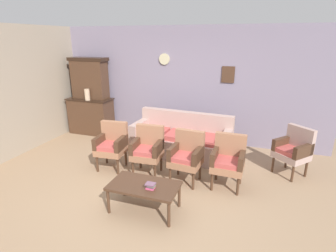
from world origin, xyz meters
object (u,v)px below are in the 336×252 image
object	(u,v)px
armchair_near_couch_end	(187,155)
coffee_table	(144,187)
armchair_by_doorway	(148,148)
armchair_near_cabinet	(228,159)
floral_couch	(182,141)
wingback_chair_by_fireplace	(294,149)
book_stack_on_table	(151,186)
armchair_row_middle	(112,144)
side_cabinet	(91,116)
vase_on_cabinet	(87,95)

from	to	relation	value
armchair_near_couch_end	coffee_table	world-z (taller)	armchair_near_couch_end
armchair_by_doorway	coffee_table	world-z (taller)	armchair_by_doorway
armchair_near_couch_end	armchair_near_cabinet	xyz separation A→B (m)	(0.70, 0.05, 0.00)
floral_couch	wingback_chair_by_fireplace	world-z (taller)	same
coffee_table	book_stack_on_table	xyz separation A→B (m)	(0.14, -0.08, 0.09)
floral_couch	wingback_chair_by_fireplace	xyz separation A→B (m)	(2.17, -0.16, 0.17)
armchair_row_middle	wingback_chair_by_fireplace	world-z (taller)	same
armchair_row_middle	side_cabinet	bearing A→B (deg)	134.23
armchair_near_cabinet	book_stack_on_table	world-z (taller)	armchair_near_cabinet
floral_couch	wingback_chair_by_fireplace	size ratio (longest dim) A/B	2.36
side_cabinet	armchair_near_couch_end	xyz separation A→B (m)	(3.06, -1.63, 0.03)
book_stack_on_table	side_cabinet	bearing A→B (deg)	136.07
wingback_chair_by_fireplace	coffee_table	xyz separation A→B (m)	(-2.13, -1.90, -0.12)
coffee_table	book_stack_on_table	world-z (taller)	book_stack_on_table
side_cabinet	armchair_row_middle	bearing A→B (deg)	-45.77
vase_on_cabinet	side_cabinet	bearing A→B (deg)	110.06
vase_on_cabinet	armchair_by_doorway	world-z (taller)	vase_on_cabinet
side_cabinet	armchair_by_doorway	xyz separation A→B (m)	(2.31, -1.59, 0.03)
vase_on_cabinet	armchair_near_cabinet	size ratio (longest dim) A/B	0.31
side_cabinet	armchair_near_cabinet	size ratio (longest dim) A/B	1.28
side_cabinet	armchair_near_cabinet	xyz separation A→B (m)	(3.76, -1.58, 0.03)
armchair_by_doorway	wingback_chair_by_fireplace	bearing A→B (deg)	18.11
side_cabinet	wingback_chair_by_fireplace	xyz separation A→B (m)	(4.84, -0.76, 0.03)
armchair_near_couch_end	side_cabinet	bearing A→B (deg)	151.89
armchair_near_cabinet	vase_on_cabinet	bearing A→B (deg)	159.21
wingback_chair_by_fireplace	book_stack_on_table	distance (m)	2.81
armchair_near_cabinet	book_stack_on_table	bearing A→B (deg)	-128.54
book_stack_on_table	armchair_near_cabinet	bearing A→B (deg)	51.46
armchair_row_middle	armchair_by_doorway	distance (m)	0.74
floral_couch	vase_on_cabinet	bearing A→B (deg)	170.70
side_cabinet	vase_on_cabinet	bearing A→B (deg)	-69.94
armchair_near_cabinet	wingback_chair_by_fireplace	xyz separation A→B (m)	(1.07, 0.82, 0.00)
vase_on_cabinet	coffee_table	distance (m)	3.70
armchair_near_couch_end	armchair_near_cabinet	distance (m)	0.71
side_cabinet	armchair_row_middle	xyz separation A→B (m)	(1.57, -1.61, 0.03)
vase_on_cabinet	armchair_near_cabinet	world-z (taller)	vase_on_cabinet
armchair_near_couch_end	wingback_chair_by_fireplace	size ratio (longest dim) A/B	1.00
armchair_by_doorway	side_cabinet	bearing A→B (deg)	145.44
vase_on_cabinet	floral_couch	distance (m)	2.74
floral_couch	armchair_row_middle	distance (m)	1.50
side_cabinet	wingback_chair_by_fireplace	distance (m)	4.90
armchair_near_cabinet	wingback_chair_by_fireplace	world-z (taller)	same
side_cabinet	wingback_chair_by_fireplace	size ratio (longest dim) A/B	1.28
armchair_near_couch_end	book_stack_on_table	world-z (taller)	armchair_near_couch_end
floral_couch	side_cabinet	bearing A→B (deg)	167.30
floral_couch	armchair_near_cabinet	world-z (taller)	same
vase_on_cabinet	wingback_chair_by_fireplace	world-z (taller)	vase_on_cabinet
armchair_near_couch_end	wingback_chair_by_fireplace	xyz separation A→B (m)	(1.78, 0.87, 0.00)
book_stack_on_table	coffee_table	bearing A→B (deg)	151.01
side_cabinet	coffee_table	distance (m)	3.80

